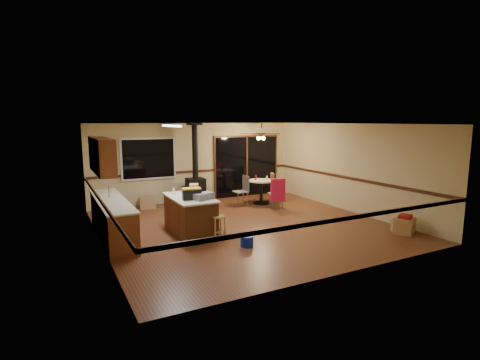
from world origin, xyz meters
TOP-DOWN VIEW (x-y plane):
  - floor at (0.00, 0.00)m, footprint 7.00×7.00m
  - ceiling at (0.00, 0.00)m, footprint 7.00×7.00m
  - wall_back at (0.00, 3.50)m, footprint 7.00×0.00m
  - wall_front at (0.00, -3.50)m, footprint 7.00×0.00m
  - wall_left at (-3.50, 0.00)m, footprint 0.00×7.00m
  - wall_right at (3.50, 0.00)m, footprint 0.00×7.00m
  - chair_rail at (0.00, 0.00)m, footprint 7.00×7.00m
  - window at (-1.60, 3.45)m, footprint 1.72×0.10m
  - sliding_door at (1.90, 3.45)m, footprint 2.52×0.10m
  - lower_cabinets at (-3.20, 0.50)m, footprint 0.60×3.00m
  - countertop at (-3.20, 0.50)m, footprint 0.64×3.04m
  - upper_cabinets at (-3.33, 0.70)m, footprint 0.35×2.00m
  - kitchen_island at (-1.50, 0.00)m, footprint 0.88×1.68m
  - wood_stove at (-0.20, 3.05)m, footprint 0.55×0.50m
  - ceiling_fan at (1.66, 2.01)m, footprint 0.24×0.24m
  - fluorescent_strip at (-1.80, 0.30)m, footprint 0.10×1.20m
  - toolbox_grey at (-1.31, -0.41)m, footprint 0.54×0.41m
  - toolbox_black at (-1.55, -0.29)m, footprint 0.45×0.29m
  - toolbox_yellow_lid at (-1.55, -0.29)m, footprint 0.45×0.29m
  - box_on_island at (-1.18, 0.56)m, footprint 0.32×0.36m
  - bottle_dark at (-1.65, 0.00)m, footprint 0.10×0.10m
  - bottle_pink at (-1.40, 0.15)m, footprint 0.10×0.10m
  - bottle_white at (-1.75, 0.44)m, footprint 0.06×0.06m
  - bar_stool at (-1.11, -0.75)m, footprint 0.41×0.41m
  - blue_bucket at (-0.74, -1.44)m, footprint 0.35×0.35m
  - dining_table at (1.66, 2.01)m, footprint 0.85×0.85m
  - glass_red at (1.51, 2.11)m, footprint 0.08×0.08m
  - glass_cream at (1.84, 1.96)m, footprint 0.07×0.07m
  - chair_left at (1.07, 2.11)m, footprint 0.41×0.41m
  - chair_near at (1.72, 1.13)m, footprint 0.52×0.55m
  - chair_right at (2.20, 2.14)m, footprint 0.60×0.58m
  - box_under_window at (-1.77, 3.10)m, footprint 0.52×0.44m
  - box_corner_a at (3.08, -2.35)m, footprint 0.62×0.59m
  - box_corner_b at (3.08, -2.30)m, footprint 0.48×0.44m
  - box_small_red at (3.08, -2.35)m, footprint 0.40×0.37m

SIDE VIEW (x-z plane):
  - floor at x=0.00m, z-range 0.00..0.00m
  - blue_bucket at x=-0.74m, z-range 0.00..0.23m
  - box_corner_b at x=3.08m, z-range 0.00..0.32m
  - box_corner_a at x=3.08m, z-range 0.00..0.37m
  - box_under_window at x=-1.77m, z-range 0.00..0.38m
  - bar_stool at x=-1.11m, z-range 0.00..0.56m
  - box_small_red at x=3.08m, z-range 0.37..0.46m
  - lower_cabinets at x=-3.20m, z-range 0.00..0.86m
  - kitchen_island at x=-1.50m, z-range 0.00..0.90m
  - dining_table at x=1.66m, z-range 0.14..0.92m
  - chair_left at x=1.07m, z-range 0.33..0.85m
  - chair_near at x=1.72m, z-range 0.25..0.95m
  - chair_right at x=2.20m, z-range 0.25..0.95m
  - wood_stove at x=-0.20m, z-range -0.53..1.99m
  - glass_cream at x=1.84m, z-range 0.78..0.92m
  - glass_red at x=1.51m, z-range 0.78..0.95m
  - countertop at x=-3.20m, z-range 0.86..0.90m
  - toolbox_grey at x=-1.31m, z-range 0.90..1.05m
  - bottle_white at x=-1.75m, z-range 0.90..1.06m
  - box_on_island at x=-1.18m, z-range 0.90..1.10m
  - chair_rail at x=0.00m, z-range 0.96..1.04m
  - bottle_pink at x=-1.40m, z-range 0.90..1.13m
  - toolbox_black at x=-1.55m, z-range 0.90..1.13m
  - bottle_dark at x=-1.65m, z-range 0.90..1.18m
  - sliding_door at x=1.90m, z-range 0.00..2.10m
  - toolbox_yellow_lid at x=-1.55m, z-range 1.13..1.16m
  - wall_back at x=0.00m, z-range -2.20..4.80m
  - wall_front at x=0.00m, z-range -2.20..4.80m
  - wall_left at x=-3.50m, z-range -2.20..4.80m
  - wall_right at x=3.50m, z-range -2.20..4.80m
  - window at x=-1.60m, z-range 0.84..2.16m
  - upper_cabinets at x=-3.33m, z-range 1.50..2.30m
  - ceiling_fan at x=1.66m, z-range 1.94..2.49m
  - fluorescent_strip at x=-1.80m, z-range 2.54..2.58m
  - ceiling at x=0.00m, z-range 2.60..2.60m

